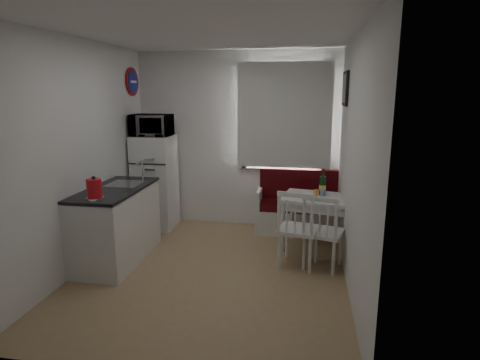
{
  "coord_description": "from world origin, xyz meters",
  "views": [
    {
      "loc": [
        1.01,
        -4.15,
        2.02
      ],
      "look_at": [
        0.25,
        0.5,
        0.97
      ],
      "focal_mm": 30.0,
      "sensor_mm": 36.0,
      "label": 1
    }
  ],
  "objects_px": {
    "bench": "(300,212)",
    "wine_bottle": "(323,182)",
    "dining_table": "(320,203)",
    "chair_right": "(324,225)",
    "microwave": "(151,125)",
    "kitchen_counter": "(117,224)",
    "fridge": "(155,182)",
    "chair_left": "(299,222)",
    "kettle": "(94,189)"
  },
  "relations": [
    {
      "from": "chair_right",
      "to": "wine_bottle",
      "type": "distance_m",
      "value": 0.83
    },
    {
      "from": "microwave",
      "to": "kettle",
      "type": "xyz_separation_m",
      "value": [
        0.03,
        -1.73,
        -0.52
      ]
    },
    {
      "from": "kitchen_counter",
      "to": "dining_table",
      "type": "xyz_separation_m",
      "value": [
        2.42,
        0.73,
        0.17
      ]
    },
    {
      "from": "dining_table",
      "to": "microwave",
      "type": "relative_size",
      "value": 1.86
    },
    {
      "from": "kitchen_counter",
      "to": "microwave",
      "type": "relative_size",
      "value": 2.36
    },
    {
      "from": "kettle",
      "to": "wine_bottle",
      "type": "distance_m",
      "value": 2.77
    },
    {
      "from": "kitchen_counter",
      "to": "chair_right",
      "type": "xyz_separation_m",
      "value": [
        2.45,
        0.07,
        0.1
      ]
    },
    {
      "from": "chair_left",
      "to": "wine_bottle",
      "type": "height_order",
      "value": "wine_bottle"
    },
    {
      "from": "kitchen_counter",
      "to": "dining_table",
      "type": "distance_m",
      "value": 2.53
    },
    {
      "from": "bench",
      "to": "chair_right",
      "type": "xyz_separation_m",
      "value": [
        0.28,
        -1.28,
        0.25
      ]
    },
    {
      "from": "chair_left",
      "to": "fridge",
      "type": "distance_m",
      "value": 2.45
    },
    {
      "from": "chair_left",
      "to": "dining_table",
      "type": "bearing_deg",
      "value": 81.94
    },
    {
      "from": "dining_table",
      "to": "wine_bottle",
      "type": "height_order",
      "value": "wine_bottle"
    },
    {
      "from": "chair_right",
      "to": "kettle",
      "type": "height_order",
      "value": "kettle"
    },
    {
      "from": "chair_right",
      "to": "microwave",
      "type": "relative_size",
      "value": 0.93
    },
    {
      "from": "kettle",
      "to": "fridge",
      "type": "bearing_deg",
      "value": 90.97
    },
    {
      "from": "kitchen_counter",
      "to": "kettle",
      "type": "relative_size",
      "value": 5.32
    },
    {
      "from": "chair_right",
      "to": "wine_bottle",
      "type": "xyz_separation_m",
      "value": [
        0.0,
        0.76,
        0.32
      ]
    },
    {
      "from": "dining_table",
      "to": "kettle",
      "type": "distance_m",
      "value": 2.72
    },
    {
      "from": "wine_bottle",
      "to": "dining_table",
      "type": "bearing_deg",
      "value": -106.66
    },
    {
      "from": "fridge",
      "to": "kettle",
      "type": "bearing_deg",
      "value": -89.03
    },
    {
      "from": "kitchen_counter",
      "to": "chair_right",
      "type": "height_order",
      "value": "kitchen_counter"
    },
    {
      "from": "kitchen_counter",
      "to": "wine_bottle",
      "type": "height_order",
      "value": "kitchen_counter"
    },
    {
      "from": "kitchen_counter",
      "to": "microwave",
      "type": "distance_m",
      "value": 1.61
    },
    {
      "from": "fridge",
      "to": "kettle",
      "type": "relative_size",
      "value": 5.58
    },
    {
      "from": "bench",
      "to": "chair_right",
      "type": "relative_size",
      "value": 2.43
    },
    {
      "from": "chair_left",
      "to": "microwave",
      "type": "relative_size",
      "value": 0.93
    },
    {
      "from": "bench",
      "to": "dining_table",
      "type": "bearing_deg",
      "value": -67.88
    },
    {
      "from": "kitchen_counter",
      "to": "fridge",
      "type": "xyz_separation_m",
      "value": [
        0.02,
        1.24,
        0.24
      ]
    },
    {
      "from": "microwave",
      "to": "wine_bottle",
      "type": "distance_m",
      "value": 2.54
    },
    {
      "from": "bench",
      "to": "kettle",
      "type": "height_order",
      "value": "kettle"
    },
    {
      "from": "kitchen_counter",
      "to": "chair_left",
      "type": "relative_size",
      "value": 2.54
    },
    {
      "from": "dining_table",
      "to": "kitchen_counter",
      "type": "bearing_deg",
      "value": -152.63
    },
    {
      "from": "chair_right",
      "to": "microwave",
      "type": "bearing_deg",
      "value": 172.34
    },
    {
      "from": "microwave",
      "to": "kitchen_counter",
      "type": "bearing_deg",
      "value": -90.94
    },
    {
      "from": "bench",
      "to": "dining_table",
      "type": "distance_m",
      "value": 0.74
    },
    {
      "from": "chair_right",
      "to": "microwave",
      "type": "height_order",
      "value": "microwave"
    },
    {
      "from": "chair_left",
      "to": "kitchen_counter",
      "type": "bearing_deg",
      "value": -165.7
    },
    {
      "from": "bench",
      "to": "wine_bottle",
      "type": "relative_size",
      "value": 3.65
    },
    {
      "from": "kettle",
      "to": "dining_table",
      "type": "bearing_deg",
      "value": 28.17
    },
    {
      "from": "dining_table",
      "to": "fridge",
      "type": "xyz_separation_m",
      "value": [
        -2.4,
        0.51,
        0.07
      ]
    },
    {
      "from": "kettle",
      "to": "wine_bottle",
      "type": "height_order",
      "value": "kettle"
    },
    {
      "from": "kitchen_counter",
      "to": "fridge",
      "type": "distance_m",
      "value": 1.27
    },
    {
      "from": "bench",
      "to": "microwave",
      "type": "relative_size",
      "value": 2.25
    },
    {
      "from": "chair_left",
      "to": "wine_bottle",
      "type": "relative_size",
      "value": 1.5
    },
    {
      "from": "microwave",
      "to": "kettle",
      "type": "height_order",
      "value": "microwave"
    },
    {
      "from": "dining_table",
      "to": "wine_bottle",
      "type": "relative_size",
      "value": 3.01
    },
    {
      "from": "dining_table",
      "to": "chair_left",
      "type": "height_order",
      "value": "chair_left"
    },
    {
      "from": "chair_left",
      "to": "fridge",
      "type": "height_order",
      "value": "fridge"
    },
    {
      "from": "dining_table",
      "to": "kettle",
      "type": "height_order",
      "value": "kettle"
    }
  ]
}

